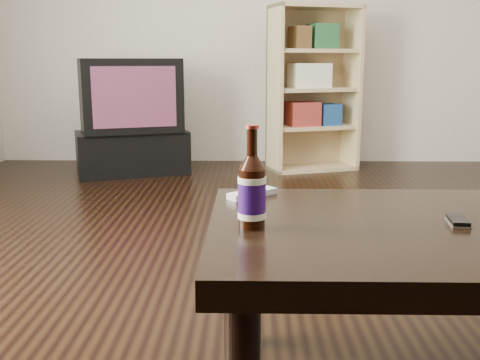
{
  "coord_description": "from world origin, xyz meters",
  "views": [
    {
      "loc": [
        -0.19,
        -2.19,
        0.93
      ],
      "look_at": [
        -0.21,
        -0.81,
        0.63
      ],
      "focal_mm": 42.0,
      "sensor_mm": 36.0,
      "label": 1
    }
  ],
  "objects_px": {
    "tv": "(130,95)",
    "coffee_table": "(468,249)",
    "tv_stand": "(133,153)",
    "beer_bottle": "(252,192)",
    "phone": "(458,221)",
    "bookshelf": "(311,86)",
    "remote": "(252,194)"
  },
  "relations": [
    {
      "from": "coffee_table",
      "to": "bookshelf",
      "type": "bearing_deg",
      "value": 90.92
    },
    {
      "from": "beer_bottle",
      "to": "bookshelf",
      "type": "bearing_deg",
      "value": 81.47
    },
    {
      "from": "beer_bottle",
      "to": "phone",
      "type": "relative_size",
      "value": 2.76
    },
    {
      "from": "tv_stand",
      "to": "tv",
      "type": "relative_size",
      "value": 0.99
    },
    {
      "from": "beer_bottle",
      "to": "remote",
      "type": "relative_size",
      "value": 1.65
    },
    {
      "from": "remote",
      "to": "tv",
      "type": "bearing_deg",
      "value": 158.12
    },
    {
      "from": "tv_stand",
      "to": "phone",
      "type": "distance_m",
      "value": 3.51
    },
    {
      "from": "tv_stand",
      "to": "tv",
      "type": "xyz_separation_m",
      "value": [
        0.0,
        -0.0,
        0.47
      ]
    },
    {
      "from": "tv",
      "to": "remote",
      "type": "relative_size",
      "value": 5.65
    },
    {
      "from": "phone",
      "to": "tv",
      "type": "bearing_deg",
      "value": 122.26
    },
    {
      "from": "coffee_table",
      "to": "remote",
      "type": "xyz_separation_m",
      "value": [
        -0.57,
        0.29,
        0.08
      ]
    },
    {
      "from": "coffee_table",
      "to": "phone",
      "type": "height_order",
      "value": "phone"
    },
    {
      "from": "tv",
      "to": "beer_bottle",
      "type": "height_order",
      "value": "tv"
    },
    {
      "from": "bookshelf",
      "to": "phone",
      "type": "relative_size",
      "value": 14.44
    },
    {
      "from": "tv",
      "to": "phone",
      "type": "xyz_separation_m",
      "value": [
        1.51,
        -3.15,
        -0.13
      ]
    },
    {
      "from": "tv_stand",
      "to": "tv",
      "type": "height_order",
      "value": "tv"
    },
    {
      "from": "tv",
      "to": "coffee_table",
      "type": "relative_size",
      "value": 0.66
    },
    {
      "from": "tv",
      "to": "beer_bottle",
      "type": "relative_size",
      "value": 3.43
    },
    {
      "from": "tv_stand",
      "to": "coffee_table",
      "type": "xyz_separation_m",
      "value": [
        1.54,
        -3.15,
        0.26
      ]
    },
    {
      "from": "tv_stand",
      "to": "coffee_table",
      "type": "distance_m",
      "value": 3.52
    },
    {
      "from": "remote",
      "to": "tv_stand",
      "type": "bearing_deg",
      "value": 158.12
    },
    {
      "from": "beer_bottle",
      "to": "phone",
      "type": "bearing_deg",
      "value": 4.16
    },
    {
      "from": "coffee_table",
      "to": "beer_bottle",
      "type": "xyz_separation_m",
      "value": [
        -0.57,
        -0.04,
        0.16
      ]
    },
    {
      "from": "bookshelf",
      "to": "coffee_table",
      "type": "xyz_separation_m",
      "value": [
        0.05,
        -3.39,
        -0.27
      ]
    },
    {
      "from": "bookshelf",
      "to": "beer_bottle",
      "type": "relative_size",
      "value": 5.23
    },
    {
      "from": "tv_stand",
      "to": "coffee_table",
      "type": "height_order",
      "value": "coffee_table"
    },
    {
      "from": "tv_stand",
      "to": "beer_bottle",
      "type": "relative_size",
      "value": 3.39
    },
    {
      "from": "tv_stand",
      "to": "beer_bottle",
      "type": "height_order",
      "value": "beer_bottle"
    },
    {
      "from": "bookshelf",
      "to": "remote",
      "type": "distance_m",
      "value": 3.15
    },
    {
      "from": "tv",
      "to": "coffee_table",
      "type": "xyz_separation_m",
      "value": [
        1.54,
        -3.15,
        -0.2
      ]
    },
    {
      "from": "bookshelf",
      "to": "tv_stand",
      "type": "bearing_deg",
      "value": 171.27
    },
    {
      "from": "beer_bottle",
      "to": "phone",
      "type": "height_order",
      "value": "beer_bottle"
    }
  ]
}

